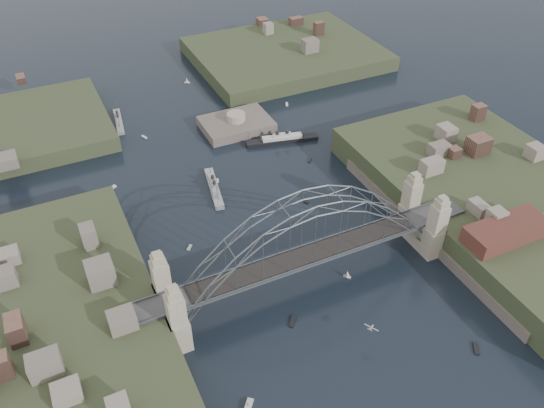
{
  "coord_description": "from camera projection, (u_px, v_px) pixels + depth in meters",
  "views": [
    {
      "loc": [
        -45.16,
        -76.5,
        93.98
      ],
      "look_at": [
        0.0,
        18.0,
        10.0
      ],
      "focal_mm": 36.67,
      "sensor_mm": 36.0,
      "label": 1
    }
  ],
  "objects": [
    {
      "name": "ground",
      "position": [
        306.0,
        282.0,
        127.83
      ],
      "size": [
        500.0,
        500.0,
        0.0
      ],
      "primitive_type": "plane",
      "color": "black",
      "rests_on": "ground"
    },
    {
      "name": "bridge",
      "position": [
        308.0,
        242.0,
        120.12
      ],
      "size": [
        84.0,
        13.8,
        24.6
      ],
      "color": "#434346",
      "rests_on": "ground"
    },
    {
      "name": "shore_west",
      "position": [
        45.0,
        369.0,
        107.31
      ],
      "size": [
        50.5,
        90.0,
        12.0
      ],
      "color": "#323B22",
      "rests_on": "ground"
    },
    {
      "name": "shore_east",
      "position": [
        498.0,
        208.0,
        145.88
      ],
      "size": [
        50.5,
        90.0,
        12.0
      ],
      "color": "#323B22",
      "rests_on": "ground"
    },
    {
      "name": "headland_nw",
      "position": [
        11.0,
        137.0,
        175.89
      ],
      "size": [
        60.0,
        45.0,
        9.0
      ],
      "primitive_type": "cube",
      "color": "#323B22",
      "rests_on": "ground"
    },
    {
      "name": "headland_ne",
      "position": [
        286.0,
        58.0,
        221.62
      ],
      "size": [
        70.0,
        55.0,
        9.5
      ],
      "primitive_type": "cube",
      "color": "#323B22",
      "rests_on": "ground"
    },
    {
      "name": "fort_island",
      "position": [
        237.0,
        129.0,
        181.36
      ],
      "size": [
        22.0,
        16.0,
        9.4
      ],
      "color": "brown",
      "rests_on": "ground"
    },
    {
      "name": "wharf_shed",
      "position": [
        506.0,
        231.0,
        126.52
      ],
      "size": [
        20.0,
        8.0,
        4.0
      ],
      "primitive_type": "cube",
      "color": "#592D26",
      "rests_on": "shore_east"
    },
    {
      "name": "finger_pier",
      "position": [
        524.0,
        308.0,
        120.8
      ],
      "size": [
        4.0,
        22.0,
        1.4
      ],
      "primitive_type": "cube",
      "color": "#434346",
      "rests_on": "ground"
    },
    {
      "name": "naval_cruiser_near",
      "position": [
        214.0,
        188.0,
        154.6
      ],
      "size": [
        5.82,
        18.51,
        5.51
      ],
      "color": "#9BA2A4",
      "rests_on": "ground"
    },
    {
      "name": "naval_cruiser_far",
      "position": [
        119.0,
        121.0,
        183.13
      ],
      "size": [
        4.24,
        16.01,
        5.35
      ],
      "color": "#9BA2A4",
      "rests_on": "ground"
    },
    {
      "name": "ocean_liner",
      "position": [
        282.0,
        140.0,
        174.05
      ],
      "size": [
        22.97,
        8.12,
        5.61
      ],
      "color": "black",
      "rests_on": "ground"
    },
    {
      "name": "aeroplane",
      "position": [
        371.0,
        328.0,
        111.25
      ],
      "size": [
        1.89,
        2.87,
        0.46
      ],
      "color": "#AFB1B7"
    },
    {
      "name": "small_boat_a",
      "position": [
        189.0,
        248.0,
        136.55
      ],
      "size": [
        1.92,
        2.08,
        0.45
      ],
      "color": "silver",
      "rests_on": "ground"
    },
    {
      "name": "small_boat_b",
      "position": [
        305.0,
        202.0,
        150.7
      ],
      "size": [
        1.3,
        1.76,
        0.45
      ],
      "color": "silver",
      "rests_on": "ground"
    },
    {
      "name": "small_boat_c",
      "position": [
        293.0,
        322.0,
        118.6
      ],
      "size": [
        2.8,
        2.94,
        0.45
      ],
      "color": "silver",
      "rests_on": "ground"
    },
    {
      "name": "small_boat_d",
      "position": [
        310.0,
        160.0,
        166.37
      ],
      "size": [
        2.02,
        2.22,
        0.45
      ],
      "color": "silver",
      "rests_on": "ground"
    },
    {
      "name": "small_boat_e",
      "position": [
        111.0,
        188.0,
        155.49
      ],
      "size": [
        3.52,
        2.22,
        0.45
      ],
      "color": "silver",
      "rests_on": "ground"
    },
    {
      "name": "small_boat_f",
      "position": [
        218.0,
        181.0,
        158.33
      ],
      "size": [
        0.99,
        1.75,
        0.45
      ],
      "color": "silver",
      "rests_on": "ground"
    },
    {
      "name": "small_boat_g",
      "position": [
        476.0,
        349.0,
        113.18
      ],
      "size": [
        2.45,
        3.03,
        0.45
      ],
      "color": "silver",
      "rests_on": "ground"
    },
    {
      "name": "small_boat_h",
      "position": [
        144.0,
        137.0,
        176.61
      ],
      "size": [
        1.54,
        2.35,
        0.45
      ],
      "color": "silver",
      "rests_on": "ground"
    },
    {
      "name": "small_boat_i",
      "position": [
        396.0,
        203.0,
        150.19
      ],
      "size": [
        2.48,
        1.02,
        1.43
      ],
      "color": "silver",
      "rests_on": "ground"
    },
    {
      "name": "small_boat_j",
      "position": [
        248.0,
        407.0,
        102.84
      ],
      "size": [
        3.26,
        3.57,
        1.43
      ],
      "color": "silver",
      "rests_on": "ground"
    },
    {
      "name": "small_boat_k",
      "position": [
        187.0,
        81.0,
        205.9
      ],
      "size": [
        1.95,
        1.7,
        2.38
      ],
      "color": "silver",
      "rests_on": "ground"
    },
    {
      "name": "small_boat_l",
      "position": [
        99.0,
        250.0,
        135.06
      ],
      "size": [
        1.6,
        2.75,
        2.38
      ],
      "color": "silver",
      "rests_on": "ground"
    },
    {
      "name": "small_boat_m",
      "position": [
        347.0,
        274.0,
        128.33
      ],
      "size": [
        1.6,
        1.79,
        2.38
      ],
      "color": "silver",
      "rests_on": "ground"
    },
    {
      "name": "small_boat_n",
      "position": [
        287.0,
        104.0,
        193.4
      ],
      "size": [
        1.75,
        2.6,
        0.45
      ],
      "color": "silver",
      "rests_on": "ground"
    }
  ]
}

